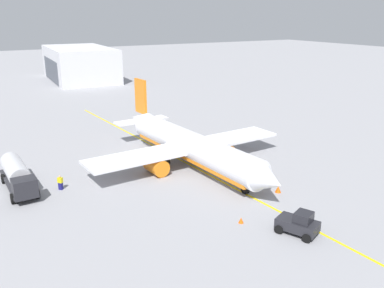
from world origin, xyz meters
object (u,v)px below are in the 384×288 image
Objects in this scene: airplane at (190,146)px; pushback_tug at (299,224)px; safety_cone_nose at (278,189)px; fuel_tanker at (18,175)px; refueling_worker at (60,183)px; safety_cone_wingtip at (241,220)px.

airplane reaches higher than pushback_tug.
safety_cone_nose is (12.45, 4.18, -2.23)m from airplane.
refueling_worker is at bearing 58.92° from fuel_tanker.
safety_cone_nose is at bearing 115.22° from safety_cone_wingtip.
refueling_worker is (-0.33, -16.52, -1.78)m from airplane.
fuel_tanker is at bearing -121.59° from safety_cone_nose.
pushback_tug is 9.05m from safety_cone_nose.
pushback_tug is 2.40× the size of refueling_worker.
fuel_tanker is 18.56× the size of safety_cone_wingtip.
fuel_tanker reaches higher than refueling_worker.
safety_cone_wingtip is at bearing -142.04° from pushback_tug.
safety_cone_wingtip is (18.87, 16.98, -1.45)m from fuel_tanker.
airplane is 16.61m from refueling_worker.
refueling_worker is at bearing -121.68° from safety_cone_nose.
pushback_tug reaches higher than safety_cone_wingtip.
pushback_tug reaches higher than refueling_worker.
safety_cone_wingtip is (16.10, -3.58, -2.32)m from airplane.
fuel_tanker is 6.03× the size of refueling_worker.
safety_cone_wingtip is (-4.17, -3.25, -0.73)m from pushback_tug.
airplane reaches higher than refueling_worker.
airplane is at bearing 88.87° from refueling_worker.
safety_cone_wingtip is at bearing -12.54° from airplane.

